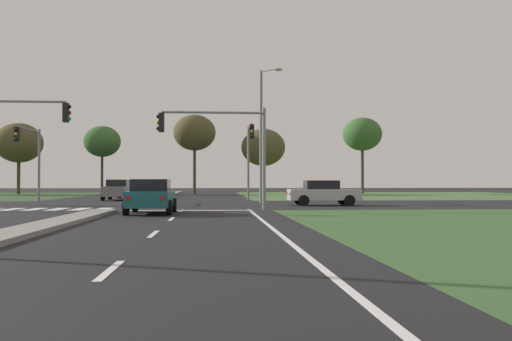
{
  "coord_description": "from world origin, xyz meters",
  "views": [
    {
      "loc": [
        5.14,
        -3.91,
        1.38
      ],
      "look_at": [
        8.16,
        36.31,
        2.26
      ],
      "focal_mm": 38.25,
      "sensor_mm": 36.0,
      "label": 1
    }
  ],
  "objects": [
    {
      "name": "crosswalk_bar_third",
      "position": [
        -4.1,
        24.8,
        0.01
      ],
      "size": [
        0.7,
        2.8,
        0.01
      ],
      "primitive_type": "cube",
      "color": "silver",
      "rests_on": "ground"
    },
    {
      "name": "lane_dash_near",
      "position": [
        3.5,
        4.8,
        0.01
      ],
      "size": [
        0.14,
        2.0,
        0.01
      ],
      "primitive_type": "cube",
      "color": "silver",
      "rests_on": "ground"
    },
    {
      "name": "traffic_signal_far_right",
      "position": [
        7.6,
        35.06,
        3.83
      ],
      "size": [
        0.32,
        4.32,
        5.59
      ],
      "color": "gray",
      "rests_on": "ground"
    },
    {
      "name": "lane_dash_fourth",
      "position": [
        3.5,
        22.8,
        0.01
      ],
      "size": [
        0.14,
        2.0,
        0.01
      ],
      "primitive_type": "cube",
      "color": "silver",
      "rests_on": "ground"
    },
    {
      "name": "treeline_sixth",
      "position": [
        23.38,
        62.43,
        7.35
      ],
      "size": [
        4.84,
        4.84,
        9.44
      ],
      "color": "#423323",
      "rests_on": "ground"
    },
    {
      "name": "median_island_far",
      "position": [
        0.0,
        55.0,
        0.07
      ],
      "size": [
        1.2,
        36.0,
        0.14
      ],
      "primitive_type": "cube",
      "color": "gray",
      "rests_on": "ground"
    },
    {
      "name": "street_lamp_second",
      "position": [
        8.24,
        31.5,
        4.89
      ],
      "size": [
        1.38,
        1.57,
        8.76
      ],
      "color": "gray",
      "rests_on": "ground"
    },
    {
      "name": "treeline_fifth",
      "position": [
        10.85,
        60.57,
        5.54
      ],
      "size": [
        5.22,
        5.22,
        7.78
      ],
      "color": "#423323",
      "rests_on": "ground"
    },
    {
      "name": "grass_verge_far_right",
      "position": [
        25.5,
        54.5,
        0.0
      ],
      "size": [
        35.0,
        35.0,
        0.01
      ],
      "primitive_type": "cube",
      "color": "#476B38",
      "rests_on": "ground"
    },
    {
      "name": "crosswalk_bar_second",
      "position": [
        -5.25,
        24.8,
        0.01
      ],
      "size": [
        0.7,
        2.8,
        0.01
      ],
      "primitive_type": "cube",
      "color": "silver",
      "rests_on": "ground"
    },
    {
      "name": "car_black_third",
      "position": [
        -2.27,
        46.09,
        0.81
      ],
      "size": [
        2.1,
        4.44,
        1.59
      ],
      "rotation": [
        0.0,
        0.0,
        3.14
      ],
      "color": "black",
      "rests_on": "ground"
    },
    {
      "name": "traffic_signal_far_left",
      "position": [
        -7.6,
        34.8,
        3.65
      ],
      "size": [
        0.32,
        4.81,
        5.26
      ],
      "color": "gray",
      "rests_on": "ground"
    },
    {
      "name": "traffic_signal_near_right",
      "position": [
        5.5,
        23.4,
        3.61
      ],
      "size": [
        5.48,
        0.32,
        5.14
      ],
      "color": "gray",
      "rests_on": "ground"
    },
    {
      "name": "crosswalk_bar_sixth",
      "position": [
        -0.65,
        24.8,
        0.01
      ],
      "size": [
        0.7,
        2.8,
        0.01
      ],
      "primitive_type": "cube",
      "color": "silver",
      "rests_on": "ground"
    },
    {
      "name": "car_silver_second",
      "position": [
        11.63,
        28.49,
        0.77
      ],
      "size": [
        4.29,
        1.97,
        1.5
      ],
      "rotation": [
        0.0,
        0.0,
        -1.57
      ],
      "color": "#B7B7BC",
      "rests_on": "ground"
    },
    {
      "name": "edge_line_right",
      "position": [
        6.85,
        12.0,
        0.01
      ],
      "size": [
        0.14,
        24.0,
        0.01
      ],
      "primitive_type": "cube",
      "color": "silver",
      "rests_on": "ground"
    },
    {
      "name": "treeline_fourth",
      "position": [
        2.69,
        61.05,
        7.28
      ],
      "size": [
        5.02,
        5.02,
        9.44
      ],
      "color": "#423323",
      "rests_on": "ground"
    },
    {
      "name": "treeline_second",
      "position": [
        -18.01,
        62.26,
        6.05
      ],
      "size": [
        5.5,
        5.5,
        8.4
      ],
      "color": "#423323",
      "rests_on": "ground"
    },
    {
      "name": "treeline_third",
      "position": [
        -7.97,
        60.51,
        6.14
      ],
      "size": [
        4.23,
        4.23,
        7.96
      ],
      "color": "#423323",
      "rests_on": "ground"
    },
    {
      "name": "median_island_near",
      "position": [
        0.0,
        11.0,
        0.07
      ],
      "size": [
        1.2,
        22.0,
        0.14
      ],
      "primitive_type": "cube",
      "color": "gray",
      "rests_on": "ground"
    },
    {
      "name": "stop_bar_near",
      "position": [
        3.8,
        23.0,
        0.01
      ],
      "size": [
        6.4,
        0.5,
        0.01
      ],
      "primitive_type": "cube",
      "color": "silver",
      "rests_on": "ground"
    },
    {
      "name": "lane_dash_second",
      "position": [
        3.5,
        10.8,
        0.01
      ],
      "size": [
        0.14,
        2.0,
        0.01
      ],
      "primitive_type": "cube",
      "color": "silver",
      "rests_on": "ground"
    },
    {
      "name": "crosswalk_bar_fifth",
      "position": [
        -1.8,
        24.8,
        0.01
      ],
      "size": [
        0.7,
        2.8,
        0.01
      ],
      "primitive_type": "cube",
      "color": "silver",
      "rests_on": "ground"
    },
    {
      "name": "car_teal_fourth",
      "position": [
        2.31,
        20.52,
        0.78
      ],
      "size": [
        2.01,
        4.17,
        1.52
      ],
      "color": "#19565B",
      "rests_on": "ground"
    },
    {
      "name": "crosswalk_bar_fourth",
      "position": [
        -2.95,
        24.8,
        0.01
      ],
      "size": [
        0.7,
        2.8,
        0.01
      ],
      "primitive_type": "cube",
      "color": "silver",
      "rests_on": "ground"
    },
    {
      "name": "car_grey_near",
      "position": [
        -2.42,
        39.3,
        0.81
      ],
      "size": [
        1.96,
        4.5,
        1.6
      ],
      "rotation": [
        0.0,
        0.0,
        3.14
      ],
      "color": "slate",
      "rests_on": "ground"
    },
    {
      "name": "lane_dash_third",
      "position": [
        3.5,
        16.8,
        0.01
      ],
      "size": [
        0.14,
        2.0,
        0.01
      ],
      "primitive_type": "cube",
      "color": "silver",
      "rests_on": "ground"
    },
    {
      "name": "ground_plane",
      "position": [
        0.0,
        30.0,
        0.0
      ],
      "size": [
        200.0,
        200.0,
        0.0
      ],
      "primitive_type": "plane",
      "color": "black"
    }
  ]
}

